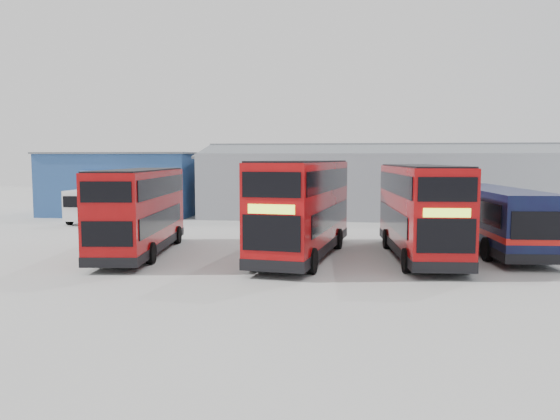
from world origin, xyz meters
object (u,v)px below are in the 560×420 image
Objects in this scene: maintenance_shed at (392,183)px; double_decker_right at (420,212)px; double_decker_centre at (303,209)px; single_decker_blue at (493,219)px; panel_van at (96,204)px; double_decker_left at (140,212)px; office_block at (127,183)px.

maintenance_shed reaches higher than double_decker_right.
double_decker_centre is at bearing -105.70° from maintenance_shed.
panel_van is (-25.50, 9.18, -0.20)m from single_decker_blue.
double_decker_left reaches higher than panel_van.
office_block reaches higher than panel_van.
double_decker_centre is (7.84, 0.26, 0.20)m from double_decker_left.
office_block is 22.09m from maintenance_shed.
maintenance_shed reaches higher than double_decker_left.
office_block is 20.51m from double_decker_left.
single_decker_blue is (17.23, 3.42, -0.49)m from double_decker_left.
double_decker_left is at bearing 179.59° from double_decker_right.
single_decker_blue reaches higher than panel_van.
double_decker_left is at bearing 8.04° from single_decker_blue.
double_decker_left is 0.85× the size of single_decker_blue.
office_block is 2.21× the size of panel_van.
single_decker_blue is (3.65, -17.28, -1.05)m from maintenance_shed.
double_decker_right is (-0.35, -20.02, -0.46)m from maintenance_shed.
panel_van is (-21.85, -8.09, -1.26)m from maintenance_shed.
double_decker_centre is at bearing 15.41° from single_decker_blue.
double_decker_left is 1.78× the size of panel_van.
panel_van is at bearing 147.63° from double_decker_right.
double_decker_right is at bearing -39.76° from office_block.
maintenance_shed is 23.34m from panel_van.
double_decker_left is 13.25m from double_decker_right.
office_block reaches higher than double_decker_right.
double_decker_right is at bearing 13.06° from double_decker_centre.
office_block is 0.40× the size of maintenance_shed.
double_decker_left is 0.91× the size of double_decker_centre.
panel_van is at bearing -88.61° from office_block.
double_decker_centre is (16.25, -18.43, -0.33)m from office_block.
double_decker_centre is at bearing 175.82° from double_decker_left.
office_block reaches higher than single_decker_blue.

